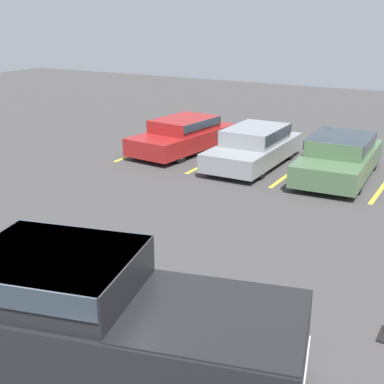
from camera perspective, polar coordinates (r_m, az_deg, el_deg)
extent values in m
plane|color=#423F3F|center=(8.31, -14.67, -16.71)|extent=(60.00, 60.00, 0.00)
cube|color=yellow|center=(19.45, -4.55, 4.67)|extent=(0.12, 4.16, 0.01)
cube|color=yellow|center=(18.09, 2.69, 3.63)|extent=(0.12, 4.16, 0.01)
cube|color=yellow|center=(17.08, 10.92, 2.37)|extent=(0.12, 4.16, 0.01)
cube|color=black|center=(7.47, -11.97, -13.88)|extent=(6.19, 3.27, 0.97)
cube|color=black|center=(7.22, -14.49, -8.31)|extent=(2.49, 2.21, 0.55)
cube|color=#2D3842|center=(7.17, -14.57, -7.42)|extent=(2.46, 2.26, 0.30)
cube|color=black|center=(6.66, 2.55, -13.37)|extent=(2.56, 2.30, 0.14)
cylinder|color=black|center=(7.71, 3.18, -14.97)|extent=(0.96, 0.52, 0.91)
cylinder|color=#ADADB2|center=(7.71, 3.18, -14.97)|extent=(0.57, 0.44, 0.50)
cylinder|color=black|center=(9.03, -19.76, -10.74)|extent=(0.96, 0.52, 0.91)
cylinder|color=#ADADB2|center=(9.03, -19.76, -10.74)|extent=(0.57, 0.44, 0.50)
cube|color=maroon|center=(18.84, -0.96, 5.70)|extent=(2.20, 4.46, 0.58)
cube|color=maroon|center=(18.80, -0.81, 7.25)|extent=(1.78, 2.39, 0.43)
cube|color=#2D3842|center=(18.78, -0.81, 7.50)|extent=(1.84, 2.35, 0.26)
cylinder|color=black|center=(17.46, -1.38, 4.12)|extent=(0.27, 0.64, 0.62)
cylinder|color=#ADADB2|center=(17.46, -1.38, 4.12)|extent=(0.25, 0.36, 0.34)
cylinder|color=black|center=(18.40, -5.20, 4.81)|extent=(0.27, 0.64, 0.62)
cylinder|color=#ADADB2|center=(18.40, -5.20, 4.81)|extent=(0.25, 0.36, 0.34)
cylinder|color=black|center=(19.45, 3.06, 5.64)|extent=(0.27, 0.64, 0.62)
cylinder|color=#ADADB2|center=(19.45, 3.06, 5.64)|extent=(0.25, 0.36, 0.34)
cylinder|color=black|center=(20.30, -0.59, 6.22)|extent=(0.27, 0.64, 0.62)
cylinder|color=#ADADB2|center=(20.30, -0.59, 6.22)|extent=(0.25, 0.36, 0.34)
cube|color=gray|center=(17.28, 6.62, 4.34)|extent=(1.76, 4.36, 0.56)
cube|color=gray|center=(17.24, 6.80, 6.09)|extent=(1.54, 2.27, 0.49)
cube|color=#2D3842|center=(17.22, 6.81, 6.41)|extent=(1.61, 2.22, 0.29)
cylinder|color=black|center=(15.92, 7.30, 2.52)|extent=(0.21, 0.62, 0.62)
cylinder|color=#ADADB2|center=(15.92, 7.30, 2.52)|extent=(0.22, 0.34, 0.34)
cylinder|color=black|center=(16.52, 2.46, 3.26)|extent=(0.21, 0.62, 0.62)
cylinder|color=#ADADB2|center=(16.52, 2.46, 3.26)|extent=(0.22, 0.34, 0.34)
cylinder|color=black|center=(18.20, 10.36, 4.44)|extent=(0.21, 0.62, 0.62)
cylinder|color=#ADADB2|center=(18.20, 10.36, 4.44)|extent=(0.22, 0.34, 0.34)
cylinder|color=black|center=(18.73, 6.00, 5.05)|extent=(0.21, 0.62, 0.62)
cylinder|color=#ADADB2|center=(18.73, 6.00, 5.05)|extent=(0.22, 0.34, 0.34)
cube|color=#4C6B47|center=(16.48, 15.39, 3.14)|extent=(2.06, 4.50, 0.61)
cube|color=#4C6B47|center=(16.43, 15.62, 5.01)|extent=(1.73, 2.37, 0.47)
cube|color=#2D3842|center=(16.41, 15.65, 5.33)|extent=(1.81, 2.33, 0.28)
cylinder|color=black|center=(15.18, 17.26, 0.99)|extent=(0.25, 0.64, 0.63)
cylinder|color=#ADADB2|center=(15.18, 17.26, 0.99)|extent=(0.25, 0.36, 0.34)
cylinder|color=black|center=(15.49, 11.48, 1.83)|extent=(0.25, 0.64, 0.63)
cylinder|color=#ADADB2|center=(15.49, 11.48, 1.83)|extent=(0.25, 0.36, 0.34)
cylinder|color=black|center=(17.62, 18.74, 3.26)|extent=(0.25, 0.64, 0.63)
cylinder|color=#ADADB2|center=(17.62, 18.74, 3.26)|extent=(0.25, 0.36, 0.34)
cylinder|color=black|center=(17.89, 13.71, 3.95)|extent=(0.25, 0.64, 0.63)
cylinder|color=#ADADB2|center=(17.89, 13.71, 3.95)|extent=(0.25, 0.36, 0.34)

